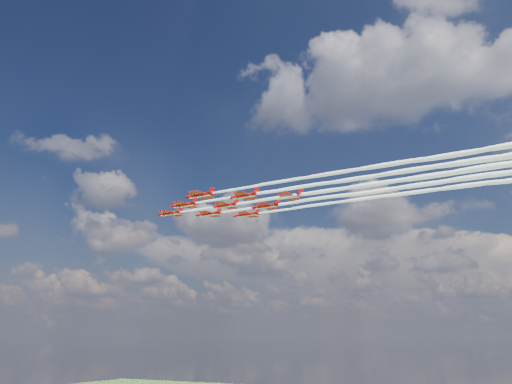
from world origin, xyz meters
TOP-DOWN VIEW (x-y plane):
  - jet_lead at (31.71, 0.36)m, footprint 126.13×10.23m
  - jet_row2_port at (42.31, -6.92)m, footprint 126.13×10.23m
  - jet_row2_starb at (42.85, 6.78)m, footprint 126.13×10.23m
  - jet_row3_port at (52.91, -14.20)m, footprint 126.13×10.23m
  - jet_row3_centre at (53.44, -0.50)m, footprint 126.13×10.23m
  - jet_row3_starb at (53.98, 13.21)m, footprint 126.13×10.23m
  - jet_row4_port at (64.04, -7.78)m, footprint 126.13×10.23m
  - jet_row4_starb at (64.58, 5.93)m, footprint 126.13×10.23m

SIDE VIEW (x-z plane):
  - jet_lead at x=31.71m, z-range 80.08..82.76m
  - jet_row2_port at x=42.31m, z-range 80.08..82.76m
  - jet_row2_starb at x=42.85m, z-range 80.08..82.76m
  - jet_row3_port at x=52.91m, z-range 80.08..82.76m
  - jet_row3_centre at x=53.44m, z-range 80.08..82.76m
  - jet_row3_starb at x=53.98m, z-range 80.08..82.76m
  - jet_row4_port at x=64.04m, z-range 80.08..82.76m
  - jet_row4_starb at x=64.58m, z-range 80.08..82.76m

